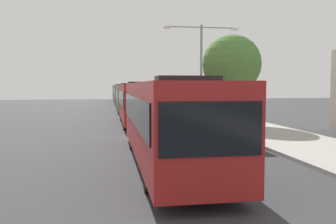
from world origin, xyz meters
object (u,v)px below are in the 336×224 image
Objects in this scene: bus_tail_end at (118,91)px; streetlamp_mid at (201,61)px; white_suv at (226,123)px; bus_fourth_in_line at (123,94)px; bus_lead at (167,119)px; bus_second_in_line at (138,102)px; bus_middle at (128,97)px; roadside_tree at (232,64)px; bus_rear at (121,93)px.

bus_tail_end is 52.21m from streetlamp_mid.
bus_fourth_in_line is at bearing 95.71° from white_suv.
bus_lead is 41.11m from bus_fourth_in_line.
white_suv is at bearing -86.66° from bus_tail_end.
bus_lead is 1.05× the size of bus_second_in_line.
roadside_tree is at bearing -65.65° from bus_middle.
bus_middle is 2.52× the size of white_suv.
streetlamp_mid reaches higher than roadside_tree.
bus_tail_end is at bearing 90.00° from bus_lead.
bus_lead is 14.41m from roadside_tree.
white_suv is at bearing -69.60° from bus_second_in_line.
bus_second_in_line is 1.45× the size of streetlamp_mid.
bus_second_in_line is at bearing -90.00° from bus_fourth_in_line.
bus_fourth_in_line is (-0.00, 41.11, -0.00)m from bus_lead.
roadside_tree is at bearing -80.57° from bus_rear.
streetlamp_mid is (5.40, -37.98, 3.28)m from bus_rear.
bus_second_in_line reaches higher than white_suv.
bus_rear is 0.93× the size of bus_tail_end.
bus_rear is 1.72× the size of roadside_tree.
bus_middle is at bearing -90.00° from bus_fourth_in_line.
bus_second_in_line is 13.43m from bus_middle.
bus_fourth_in_line is (-0.00, 27.03, -0.00)m from bus_second_in_line.
bus_second_in_line is 7.62m from roadside_tree.
bus_middle is 1.02× the size of bus_rear.
bus_middle is 13.41m from streetlamp_mid.
bus_tail_end is 55.65m from roadside_tree.
bus_rear is at bearing 90.00° from bus_middle.
white_suv is at bearing 48.16° from bus_lead.
streetlamp_mid is at bearing -78.02° from bus_fourth_in_line.
bus_middle is at bearing 90.00° from bus_lead.
bus_middle is 16.87m from roadside_tree.
white_suv is at bearing -81.01° from bus_middle.
bus_tail_end reaches higher than white_suv.
bus_rear is 1.46× the size of streetlamp_mid.
bus_middle is 26.15m from bus_rear.
white_suv is (3.70, -63.37, -0.66)m from bus_tail_end.
roadside_tree is (6.86, -15.15, 2.85)m from bus_middle.
bus_second_in_line and bus_rear have the same top height.
bus_fourth_in_line is 37.17m from white_suv.
bus_lead is 16.90m from streetlamp_mid.
roadside_tree is (3.16, 8.23, 3.51)m from white_suv.
bus_second_in_line is at bearing 110.40° from white_suv.
bus_tail_end is (0.00, 67.50, 0.00)m from bus_lead.
roadside_tree is at bearing 60.97° from bus_lead.
bus_middle is 13.60m from bus_fourth_in_line.
bus_second_in_line is (-0.00, 14.08, -0.00)m from bus_lead.
bus_tail_end is (0.00, 53.43, 0.00)m from bus_second_in_line.
bus_fourth_in_line is 0.85× the size of bus_tail_end.
streetlamp_mid is at bearing 16.51° from bus_second_in_line.
bus_lead is 5.58m from white_suv.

